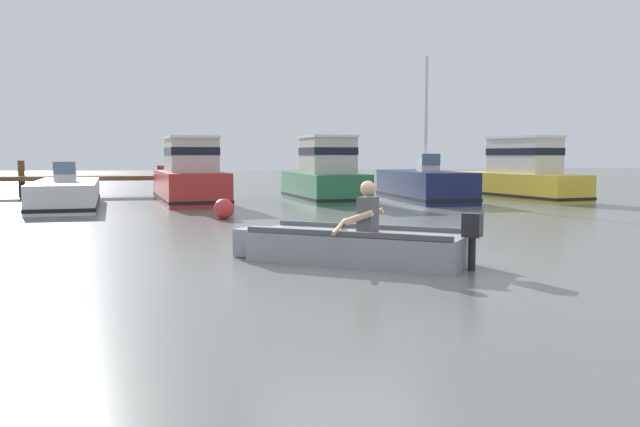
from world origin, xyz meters
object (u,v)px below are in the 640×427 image
at_px(moored_boat_yellow, 516,176).
at_px(moored_boat_navy, 424,186).
at_px(moored_boat_white, 67,195).
at_px(mooring_buoy, 224,209).
at_px(moored_boat_red, 190,178).
at_px(moored_boat_green, 325,177).
at_px(rowboat_with_person, 353,245).

bearing_deg(moored_boat_yellow, moored_boat_navy, -173.94).
height_order(moored_boat_white, moored_boat_navy, moored_boat_navy).
bearing_deg(mooring_buoy, moored_boat_red, 95.32).
height_order(moored_boat_green, mooring_buoy, moored_boat_green).
relative_size(moored_boat_red, mooring_buoy, 11.36).
height_order(rowboat_with_person, moored_boat_green, moored_boat_green).
distance_m(moored_boat_white, mooring_buoy, 6.49).
distance_m(rowboat_with_person, moored_boat_white, 13.27).
height_order(moored_boat_navy, moored_boat_yellow, moored_boat_navy).
distance_m(moored_boat_green, moored_boat_yellow, 6.88).
relative_size(rowboat_with_person, mooring_buoy, 6.58).
bearing_deg(moored_boat_green, moored_boat_white, -174.52).
distance_m(rowboat_with_person, moored_boat_green, 13.18).
distance_m(moored_boat_green, mooring_buoy, 6.94).
xyz_separation_m(rowboat_with_person, moored_boat_yellow, (9.54, 12.61, 0.55)).
height_order(moored_boat_white, moored_boat_green, moored_boat_green).
relative_size(moored_boat_green, mooring_buoy, 9.93).
bearing_deg(rowboat_with_person, moored_boat_green, 78.31).
relative_size(moored_boat_white, moored_boat_navy, 1.23).
distance_m(moored_boat_yellow, mooring_buoy, 12.08).
distance_m(rowboat_with_person, mooring_buoy, 7.27).
height_order(moored_boat_red, moored_boat_navy, moored_boat_navy).
distance_m(moored_boat_white, moored_boat_navy, 11.35).
xyz_separation_m(moored_boat_green, moored_boat_navy, (3.27, -0.66, -0.31)).
bearing_deg(moored_boat_white, moored_boat_red, 13.64).
bearing_deg(moored_boat_white, rowboat_with_person, -65.92).
bearing_deg(moored_boat_red, rowboat_with_person, -82.27).
bearing_deg(moored_boat_white, moored_boat_navy, 0.57).
relative_size(rowboat_with_person, moored_boat_red, 0.58).
bearing_deg(moored_boat_navy, moored_boat_green, 168.53).
distance_m(moored_boat_green, moored_boat_navy, 3.35).
bearing_deg(mooring_buoy, moored_boat_yellow, 26.84).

